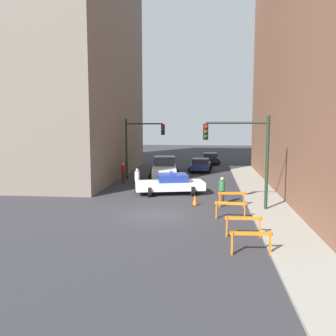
% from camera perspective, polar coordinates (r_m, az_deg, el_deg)
% --- Properties ---
extents(ground_plane, '(120.00, 120.00, 0.00)m').
position_cam_1_polar(ground_plane, '(20.42, -1.50, -7.05)').
color(ground_plane, '#2D2D33').
extents(sidewalk_right, '(2.40, 44.00, 0.12)m').
position_cam_1_polar(sidewalk_right, '(20.55, 16.03, -7.07)').
color(sidewalk_right, gray).
rests_on(sidewalk_right, ground_plane).
extents(building_corner_left, '(14.00, 20.00, 25.40)m').
position_cam_1_polar(building_corner_left, '(37.47, -18.03, 18.64)').
color(building_corner_left, '#6B6056').
rests_on(building_corner_left, ground_plane).
extents(traffic_light_near, '(3.64, 0.35, 5.20)m').
position_cam_1_polar(traffic_light_near, '(21.15, 11.79, 2.99)').
color(traffic_light_near, black).
rests_on(traffic_light_near, sidewalk_right).
extents(traffic_light_far, '(3.44, 0.35, 5.20)m').
position_cam_1_polar(traffic_light_far, '(32.47, -4.47, 4.26)').
color(traffic_light_far, black).
rests_on(traffic_light_far, ground_plane).
extents(police_car, '(4.99, 3.00, 1.52)m').
position_cam_1_polar(police_car, '(25.86, 0.36, -2.40)').
color(police_car, white).
rests_on(police_car, ground_plane).
extents(white_truck, '(3.02, 5.59, 1.90)m').
position_cam_1_polar(white_truck, '(32.68, -0.57, -0.08)').
color(white_truck, silver).
rests_on(white_truck, ground_plane).
extents(parked_car_near, '(2.42, 4.39, 1.31)m').
position_cam_1_polar(parked_car_near, '(37.84, 5.01, 0.52)').
color(parked_car_near, navy).
rests_on(parked_car_near, ground_plane).
extents(parked_car_mid, '(2.35, 4.35, 1.31)m').
position_cam_1_polar(parked_car_mid, '(44.56, 6.44, 1.49)').
color(parked_car_mid, black).
rests_on(parked_car_mid, ground_plane).
extents(pedestrian_crossing, '(0.49, 0.49, 1.66)m').
position_cam_1_polar(pedestrian_crossing, '(26.89, -4.71, -1.76)').
color(pedestrian_crossing, '#382D23').
rests_on(pedestrian_crossing, ground_plane).
extents(pedestrian_corner, '(0.51, 0.51, 1.66)m').
position_cam_1_polar(pedestrian_corner, '(30.54, -6.83, -0.73)').
color(pedestrian_corner, '#382D23').
rests_on(pedestrian_corner, ground_plane).
extents(pedestrian_sidewalk, '(0.49, 0.49, 1.66)m').
position_cam_1_polar(pedestrian_sidewalk, '(22.94, 8.22, -3.35)').
color(pedestrian_sidewalk, '#382D23').
rests_on(pedestrian_sidewalk, ground_plane).
extents(barrier_front, '(1.60, 0.27, 0.90)m').
position_cam_1_polar(barrier_front, '(14.60, 12.56, -10.52)').
color(barrier_front, orange).
rests_on(barrier_front, ground_plane).
extents(barrier_mid, '(1.60, 0.20, 0.90)m').
position_cam_1_polar(barrier_mid, '(16.70, 11.42, -8.23)').
color(barrier_mid, orange).
rests_on(barrier_mid, ground_plane).
extents(barrier_back, '(1.60, 0.32, 0.90)m').
position_cam_1_polar(barrier_back, '(19.54, 9.50, -5.94)').
color(barrier_back, orange).
rests_on(barrier_back, ground_plane).
extents(barrier_corner, '(1.60, 0.33, 0.90)m').
position_cam_1_polar(barrier_corner, '(22.23, 9.71, -4.35)').
color(barrier_corner, orange).
rests_on(barrier_corner, ground_plane).
extents(traffic_cone, '(0.36, 0.36, 0.66)m').
position_cam_1_polar(traffic_cone, '(22.50, 4.12, -4.91)').
color(traffic_cone, black).
rests_on(traffic_cone, ground_plane).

